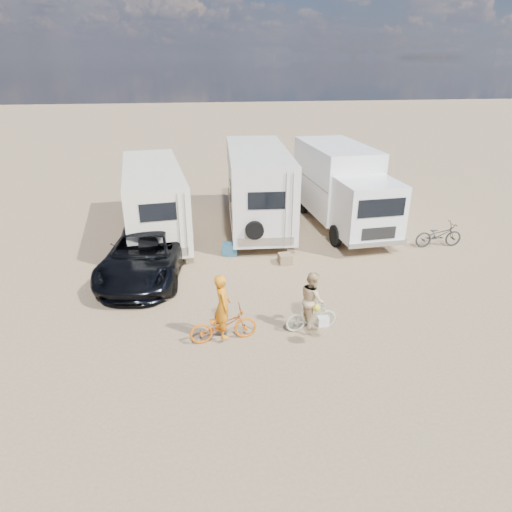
{
  "coord_description": "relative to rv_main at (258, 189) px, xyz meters",
  "views": [
    {
      "loc": [
        -2.76,
        -11.62,
        7.06
      ],
      "look_at": [
        -1.03,
        1.24,
        1.3
      ],
      "focal_mm": 31.42,
      "sensor_mm": 36.0,
      "label": 1
    }
  ],
  "objects": [
    {
      "name": "box_truck",
      "position": [
        3.76,
        -0.45,
        0.01
      ],
      "size": [
        3.0,
        7.43,
        3.5
      ],
      "primitive_type": null,
      "rotation": [
        0.0,
        0.0,
        0.07
      ],
      "color": "white",
      "rests_on": "ground"
    },
    {
      "name": "rv_main",
      "position": [
        0.0,
        0.0,
        0.0
      ],
      "size": [
        2.85,
        7.25,
        3.48
      ],
      "primitive_type": null,
      "rotation": [
        0.0,
        0.0,
        -0.05
      ],
      "color": "white",
      "rests_on": "ground"
    },
    {
      "name": "crate",
      "position": [
        0.46,
        -4.13,
        -1.55
      ],
      "size": [
        0.5,
        0.5,
        0.38
      ],
      "primitive_type": "cube",
      "rotation": [
        0.0,
        0.0,
        0.06
      ],
      "color": "#7C6648",
      "rests_on": "ground"
    },
    {
      "name": "dark_suv",
      "position": [
        -4.56,
        -4.29,
        -0.96
      ],
      "size": [
        3.3,
        5.91,
        1.56
      ],
      "primitive_type": "imported",
      "rotation": [
        0.0,
        0.0,
        -0.13
      ],
      "color": "black",
      "rests_on": "ground"
    },
    {
      "name": "rider_woman",
      "position": [
        0.32,
        -8.62,
        -0.93
      ],
      "size": [
        0.69,
        0.84,
        1.62
      ],
      "primitive_type": "imported",
      "rotation": [
        0.0,
        0.0,
        1.67
      ],
      "color": "tan",
      "rests_on": "ground"
    },
    {
      "name": "bike_man",
      "position": [
        -2.16,
        -8.8,
        -1.26
      ],
      "size": [
        1.89,
        0.85,
        0.96
      ],
      "primitive_type": "imported",
      "rotation": [
        0.0,
        0.0,
        1.69
      ],
      "color": "#C45C0D",
      "rests_on": "ground"
    },
    {
      "name": "rv_left",
      "position": [
        -4.48,
        -0.48,
        -0.26
      ],
      "size": [
        3.15,
        7.6,
        2.97
      ],
      "primitive_type": null,
      "rotation": [
        0.0,
        0.0,
        0.12
      ],
      "color": "beige",
      "rests_on": "ground"
    },
    {
      "name": "bike_parked",
      "position": [
        6.92,
        -3.34,
        -1.23
      ],
      "size": [
        1.93,
        0.69,
        1.01
      ],
      "primitive_type": "imported",
      "rotation": [
        0.0,
        0.0,
        1.56
      ],
      "color": "#232623",
      "rests_on": "ground"
    },
    {
      "name": "ground",
      "position": [
        0.11,
        -7.44,
        -1.74
      ],
      "size": [
        140.0,
        140.0,
        0.0
      ],
      "primitive_type": "plane",
      "color": "#9A7F5C",
      "rests_on": "ground"
    },
    {
      "name": "bike_woman",
      "position": [
        0.32,
        -8.62,
        -1.29
      ],
      "size": [
        1.52,
        0.56,
        0.89
      ],
      "primitive_type": "imported",
      "rotation": [
        0.0,
        0.0,
        1.67
      ],
      "color": "#B5B89B",
      "rests_on": "ground"
    },
    {
      "name": "rider_man",
      "position": [
        -2.16,
        -8.8,
        -0.84
      ],
      "size": [
        0.5,
        0.7,
        1.8
      ],
      "primitive_type": "imported",
      "rotation": [
        0.0,
        0.0,
        1.69
      ],
      "color": "orange",
      "rests_on": "ground"
    },
    {
      "name": "cooler",
      "position": [
        -1.51,
        -3.03,
        -1.51
      ],
      "size": [
        0.66,
        0.55,
        0.46
      ],
      "primitive_type": "cube",
      "rotation": [
        0.0,
        0.0,
        -0.24
      ],
      "color": "teal",
      "rests_on": "ground"
    }
  ]
}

